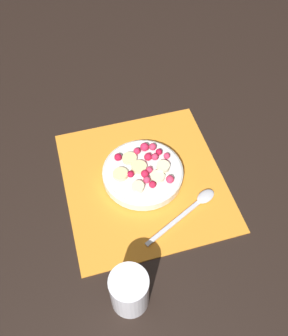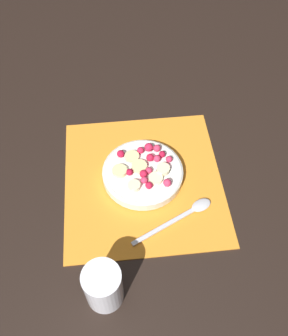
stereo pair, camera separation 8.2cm
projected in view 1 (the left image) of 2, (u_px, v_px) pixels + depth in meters
ground_plane at (144, 181)px, 0.84m from camera, size 3.00×3.00×0.00m
placemat at (144, 180)px, 0.84m from camera, size 0.37×0.35×0.01m
fruit_bowl at (144, 172)px, 0.83m from camera, size 0.18×0.18×0.04m
spoon at (194, 205)px, 0.79m from camera, size 0.10×0.18×0.01m
drinking_glass at (129, 291)px, 0.65m from camera, size 0.07×0.07×0.10m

